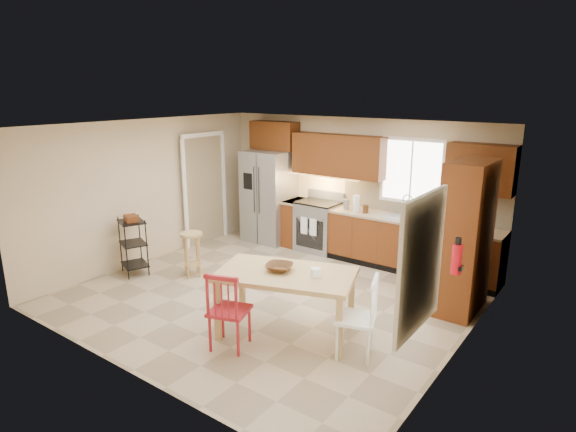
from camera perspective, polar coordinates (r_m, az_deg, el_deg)
The scene contains 33 objects.
floor at distance 7.31m, azimuth -2.09°, elevation -9.36°, with size 5.50×5.50×0.00m, color tan.
ceiling at distance 6.68m, azimuth -2.30°, elevation 10.57°, with size 5.50×5.00×0.02m, color silver.
wall_back at distance 8.94m, azimuth 7.80°, elevation 3.47°, with size 5.50×0.02×2.50m, color #CCB793.
wall_front at distance 5.26m, azimuth -19.38°, elevation -5.51°, with size 5.50×0.02×2.50m, color #CCB793.
wall_left at distance 8.82m, azimuth -16.38°, elevation 2.85°, with size 0.02×5.00×2.50m, color #CCB793.
wall_right at distance 5.68m, azimuth 20.20°, elevation -4.06°, with size 0.02×5.00×2.50m, color #CCB793.
refrigerator at distance 9.62m, azimuth -2.29°, elevation 2.35°, with size 0.92×0.75×1.82m, color gray.
range_stove at distance 9.13m, azimuth 3.65°, elevation -1.28°, with size 0.76×0.63×0.92m, color gray.
base_cabinet_narrow at distance 9.44m, azimuth 0.88°, elevation -0.77°, with size 0.30×0.60×0.90m, color brown.
base_cabinet_run at distance 8.35m, azimuth 14.41°, elevation -3.37°, with size 2.92×0.60×0.90m, color brown.
dishwasher at distance 7.92m, azimuth 17.38°, elevation -4.62°, with size 0.60×0.02×0.78m, color black.
backsplash at distance 8.42m, azimuth 15.46°, elevation 1.83°, with size 2.92×0.03×0.55m, color beige.
upper_over_fridge at distance 9.58m, azimuth -1.61°, elevation 9.52°, with size 1.00×0.35×0.55m, color #582B0E.
upper_left_block at distance 8.81m, azimuth 5.94°, elevation 7.16°, with size 1.80×0.35×0.75m, color #582B0E.
upper_right_block at distance 7.87m, azimuth 21.91°, elevation 5.22°, with size 1.00×0.35×0.75m, color #582B0E.
window_back at distance 8.39m, azimuth 14.46°, elevation 5.17°, with size 1.12×0.04×1.12m, color white.
sink at distance 8.30m, azimuth 13.38°, elevation -0.46°, with size 0.62×0.46×0.16m, color gray.
undercab_glow at distance 9.00m, azimuth 4.14°, elevation 4.83°, with size 1.60×0.30×0.01m, color #FFBF66.
soap_bottle at distance 8.05m, azimuth 15.64°, elevation -0.10°, with size 0.09×0.09×0.19m, color red.
paper_towel at distance 8.57m, azimuth 8.10°, elevation 1.52°, with size 0.12×0.12×0.28m, color white.
canister_steel at distance 8.67m, azimuth 6.92°, elevation 1.38°, with size 0.11×0.11×0.18m, color gray.
canister_wood at distance 8.47m, azimuth 9.17°, elevation 0.83°, with size 0.10×0.10×0.14m, color #4D2B14.
pantry at distance 6.93m, azimuth 20.34°, elevation -2.44°, with size 0.50×0.95×2.10m, color brown.
fire_extinguisher at distance 5.90m, azimuth 19.37°, elevation -4.83°, with size 0.12×0.12×0.36m, color red.
window_right at distance 4.60m, azimuth 15.50°, elevation -5.48°, with size 0.04×1.02×1.32m, color white.
doorway at distance 9.63m, azimuth -9.90°, elevation 3.01°, with size 0.04×0.95×2.10m, color #8C7A59.
dining_table at distance 6.09m, azimuth -0.24°, elevation -10.36°, with size 1.67×0.94×0.81m, color tan, non-canonical shape.
chair_red at distance 5.81m, azimuth -6.96°, elevation -10.89°, with size 0.46×0.46×0.98m, color maroon, non-canonical shape.
chair_white at distance 5.64m, azimuth 8.03°, elevation -11.76°, with size 0.46×0.46×0.98m, color white, non-canonical shape.
table_bowl at distance 5.98m, azimuth -1.06°, elevation -6.50°, with size 0.34×0.34×0.08m, color #4D2B14.
table_jar at distance 5.80m, azimuth 3.29°, elevation -6.90°, with size 0.13×0.13×0.15m, color white.
bar_stool at distance 8.03m, azimuth -11.28°, elevation -4.52°, with size 0.36×0.36×0.74m, color tan, non-canonical shape.
utility_cart at distance 8.36m, azimuth -17.84°, elevation -3.44°, with size 0.47×0.37×0.95m, color black, non-canonical shape.
Camera 1 is at (4.14, -5.22, 3.02)m, focal length 30.00 mm.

